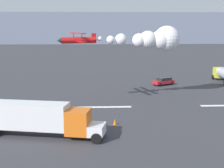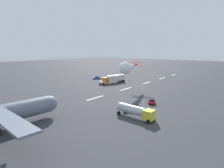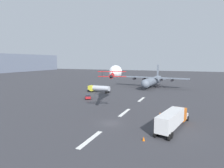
% 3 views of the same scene
% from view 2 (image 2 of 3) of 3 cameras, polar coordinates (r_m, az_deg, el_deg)
% --- Properties ---
extents(ground_plane, '(440.00, 440.00, 0.00)m').
position_cam_2_polar(ground_plane, '(84.78, 7.69, -0.47)').
color(ground_plane, '#38383D').
rests_on(ground_plane, ground).
extents(runway_stripe_0, '(8.00, 0.90, 0.01)m').
position_cam_2_polar(runway_stripe_0, '(126.41, 18.31, 2.70)').
color(runway_stripe_0, white).
rests_on(runway_stripe_0, ground).
extents(runway_stripe_1, '(8.00, 0.90, 0.01)m').
position_cam_2_polar(runway_stripe_1, '(109.32, 15.03, 1.73)').
color(runway_stripe_1, white).
rests_on(runway_stripe_1, ground).
extents(runway_stripe_2, '(8.00, 0.90, 0.01)m').
position_cam_2_polar(runway_stripe_2, '(92.76, 10.56, 0.39)').
color(runway_stripe_2, white).
rests_on(runway_stripe_2, ground).
extents(runway_stripe_3, '(8.00, 0.90, 0.01)m').
position_cam_2_polar(runway_stripe_3, '(77.08, 4.22, -1.51)').
color(runway_stripe_3, white).
rests_on(runway_stripe_3, ground).
extents(runway_stripe_4, '(8.00, 0.90, 0.01)m').
position_cam_2_polar(runway_stripe_4, '(62.93, -5.18, -4.27)').
color(runway_stripe_4, white).
rests_on(runway_stripe_4, ground).
extents(stunt_biplane_red, '(19.52, 10.01, 4.22)m').
position_cam_2_polar(stunt_biplane_red, '(65.49, 4.54, 4.96)').
color(stunt_biplane_red, red).
extents(semi_truck_orange, '(14.35, 5.69, 3.70)m').
position_cam_2_polar(semi_truck_orange, '(90.16, 0.38, 1.64)').
color(semi_truck_orange, silver).
rests_on(semi_truck_orange, ground).
extents(fuel_tanker_truck, '(3.39, 9.86, 2.90)m').
position_cam_2_polar(fuel_tanker_truck, '(44.91, 7.26, -8.10)').
color(fuel_tanker_truck, yellow).
rests_on(fuel_tanker_truck, ground).
extents(followme_car_yellow, '(4.23, 4.39, 1.52)m').
position_cam_2_polar(followme_car_yellow, '(102.78, -4.59, 1.97)').
color(followme_car_yellow, '#194CA5').
rests_on(followme_car_yellow, ground).
extents(airport_staff_sedan, '(4.77, 3.75, 1.52)m').
position_cam_2_polar(airport_staff_sedan, '(57.80, 11.99, -4.97)').
color(airport_staff_sedan, '#B21E23').
rests_on(airport_staff_sedan, ground).
extents(traffic_cone_near, '(0.44, 0.44, 0.75)m').
position_cam_2_polar(traffic_cone_near, '(94.46, 5.15, 0.94)').
color(traffic_cone_near, orange).
rests_on(traffic_cone_near, ground).
extents(traffic_cone_far, '(0.44, 0.44, 0.75)m').
position_cam_2_polar(traffic_cone_far, '(81.33, -1.35, -0.58)').
color(traffic_cone_far, orange).
rests_on(traffic_cone_far, ground).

